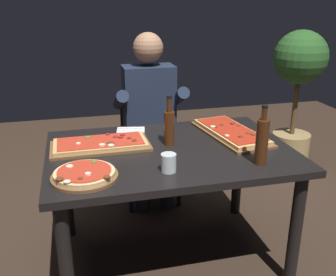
{
  "coord_description": "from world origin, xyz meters",
  "views": [
    {
      "loc": [
        -0.51,
        -2.02,
        1.58
      ],
      "look_at": [
        0.0,
        0.05,
        0.79
      ],
      "focal_mm": 41.58,
      "sensor_mm": 36.0,
      "label": 1
    }
  ],
  "objects": [
    {
      "name": "pizza_rectangular_left",
      "position": [
        0.43,
        0.14,
        0.76
      ],
      "size": [
        0.36,
        0.64,
        0.05
      ],
      "color": "brown",
      "rests_on": "dining_table"
    },
    {
      "name": "ground_plane",
      "position": [
        0.0,
        0.0,
        0.0
      ],
      "size": [
        6.4,
        6.4,
        0.0
      ],
      "primitive_type": "plane",
      "color": "#38281E"
    },
    {
      "name": "oil_bottle_amber",
      "position": [
        0.41,
        -0.31,
        0.87
      ],
      "size": [
        0.07,
        0.07,
        0.32
      ],
      "color": "#47230F",
      "rests_on": "dining_table"
    },
    {
      "name": "seated_diner",
      "position": [
        0.03,
        0.74,
        0.74
      ],
      "size": [
        0.53,
        0.41,
        1.33
      ],
      "color": "#23232D",
      "rests_on": "ground_plane"
    },
    {
      "name": "diner_chair",
      "position": [
        0.03,
        0.86,
        0.49
      ],
      "size": [
        0.44,
        0.44,
        0.87
      ],
      "color": "black",
      "rests_on": "ground_plane"
    },
    {
      "name": "tumbler_near_camera",
      "position": [
        -0.08,
        -0.29,
        0.78
      ],
      "size": [
        0.08,
        0.08,
        0.09
      ],
      "color": "silver",
      "rests_on": "dining_table"
    },
    {
      "name": "pizza_rectangular_front",
      "position": [
        -0.39,
        0.12,
        0.76
      ],
      "size": [
        0.58,
        0.28,
        0.05
      ],
      "color": "brown",
      "rests_on": "dining_table"
    },
    {
      "name": "potted_plant_corner",
      "position": [
        1.42,
        1.01,
        0.8
      ],
      "size": [
        0.47,
        0.47,
        1.3
      ],
      "color": "tan",
      "rests_on": "ground_plane"
    },
    {
      "name": "dining_table",
      "position": [
        0.0,
        0.0,
        0.64
      ],
      "size": [
        1.4,
        0.96,
        0.74
      ],
      "color": "black",
      "rests_on": "ground_plane"
    },
    {
      "name": "napkin_cutlery_set",
      "position": [
        -0.17,
        0.37,
        0.74
      ],
      "size": [
        0.2,
        0.14,
        0.01
      ],
      "color": "white",
      "rests_on": "dining_table"
    },
    {
      "name": "pizza_round_far",
      "position": [
        -0.5,
        -0.27,
        0.76
      ],
      "size": [
        0.33,
        0.33,
        0.05
      ],
      "color": "brown",
      "rests_on": "dining_table"
    },
    {
      "name": "wine_bottle_dark",
      "position": [
        0.01,
        0.07,
        0.85
      ],
      "size": [
        0.06,
        0.06,
        0.3
      ],
      "color": "#47230F",
      "rests_on": "dining_table"
    }
  ]
}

